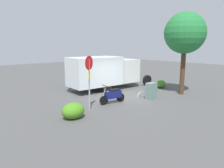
# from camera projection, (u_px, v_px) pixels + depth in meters

# --- Properties ---
(ground_plane) EXTENTS (60.00, 60.00, 0.00)m
(ground_plane) POSITION_uv_depth(u_px,v_px,m) (124.00, 97.00, 14.69)
(ground_plane) COLOR #4E4D4D
(box_truck_near) EXTENTS (7.58, 2.72, 2.65)m
(box_truck_near) POSITION_uv_depth(u_px,v_px,m) (105.00, 71.00, 17.12)
(box_truck_near) COLOR black
(box_truck_near) RESTS_ON ground
(motorcycle) EXTENTS (1.81, 0.61, 1.20)m
(motorcycle) POSITION_uv_depth(u_px,v_px,m) (113.00, 95.00, 13.13)
(motorcycle) COLOR black
(motorcycle) RESTS_ON ground
(stop_sign) EXTENTS (0.71, 0.33, 3.02)m
(stop_sign) POSITION_uv_depth(u_px,v_px,m) (89.00, 75.00, 11.40)
(stop_sign) COLOR #9E9EA3
(stop_sign) RESTS_ON ground
(street_tree) EXTENTS (2.90, 2.90, 5.85)m
(street_tree) POSITION_uv_depth(u_px,v_px,m) (185.00, 34.00, 14.83)
(street_tree) COLOR #47301E
(street_tree) RESTS_ON ground
(utility_cabinet) EXTENTS (0.71, 0.48, 1.09)m
(utility_cabinet) POSITION_uv_depth(u_px,v_px,m) (151.00, 91.00, 14.17)
(utility_cabinet) COLOR slate
(utility_cabinet) RESTS_ON ground
(bike_rack_hoop) EXTENTS (0.85, 0.17, 0.85)m
(bike_rack_hoop) POSITION_uv_depth(u_px,v_px,m) (142.00, 97.00, 14.71)
(bike_rack_hoop) COLOR #B7B7BC
(bike_rack_hoop) RESTS_ON ground
(shrub_near_sign) EXTENTS (1.18, 0.96, 0.80)m
(shrub_near_sign) POSITION_uv_depth(u_px,v_px,m) (73.00, 111.00, 10.41)
(shrub_near_sign) COLOR #48861F
(shrub_near_sign) RESTS_ON ground
(shrub_mid_verge) EXTENTS (0.94, 0.77, 0.64)m
(shrub_mid_verge) POSITION_uv_depth(u_px,v_px,m) (161.00, 84.00, 17.85)
(shrub_mid_verge) COLOR #3F8223
(shrub_mid_verge) RESTS_ON ground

